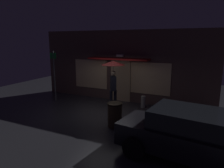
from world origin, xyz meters
The scene contains 8 objects.
ground_plane centered at (0.00, 0.00, 0.00)m, with size 18.00×18.00×0.00m, color #2D2D33.
building_facade centered at (0.00, 2.34, 1.86)m, with size 9.55×1.00×3.74m.
person_with_umbrella centered at (0.13, 1.00, 1.77)m, with size 1.12×1.12×2.27m.
parked_car centered at (4.02, -2.20, 0.72)m, with size 4.17×2.27×1.39m.
street_sign_post centered at (-3.21, 0.71, 1.51)m, with size 0.40×0.07×2.68m.
sidewalk_bollard centered at (1.46, 1.57, 0.29)m, with size 0.21×0.21×0.58m, color #9E998E.
sidewalk_bollard_2 centered at (2.49, 1.20, 0.26)m, with size 0.26×0.26×0.52m, color #B2A899.
trash_bin centered at (1.18, -1.11, 0.47)m, with size 0.56×0.56×0.93m.
Camera 1 is at (4.26, -7.83, 3.21)m, focal length 33.31 mm.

